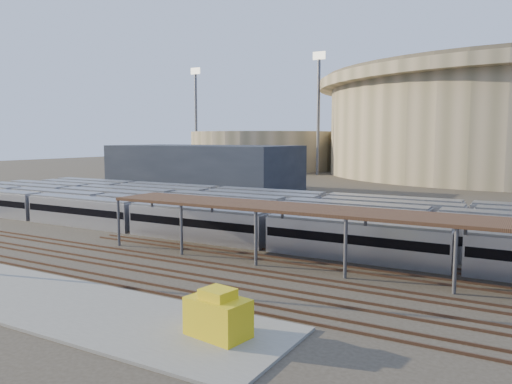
% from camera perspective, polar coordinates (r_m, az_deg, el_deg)
% --- Properties ---
extents(ground, '(420.00, 420.00, 0.00)m').
position_cam_1_polar(ground, '(50.41, -9.91, -7.28)').
color(ground, '#383026').
rests_on(ground, ground).
extents(subway_trains, '(122.50, 23.90, 3.60)m').
position_cam_1_polar(subway_trains, '(63.60, 3.06, -2.74)').
color(subway_trains, silver).
rests_on(subway_trains, ground).
extents(inspection_shed, '(60.30, 6.00, 5.30)m').
position_cam_1_polar(inspection_shed, '(43.27, 16.81, -2.95)').
color(inspection_shed, '#4F4F54').
rests_on(inspection_shed, ground).
extents(empty_tracks, '(170.00, 9.62, 0.18)m').
position_cam_1_polar(empty_tracks, '(46.76, -13.85, -8.32)').
color(empty_tracks, '#4C3323').
rests_on(empty_tracks, ground).
extents(secondary_arena, '(56.00, 56.00, 14.00)m').
position_cam_1_polar(secondary_arena, '(191.04, 1.04, 4.79)').
color(secondary_arena, tan).
rests_on(secondary_arena, ground).
extents(service_building, '(42.00, 20.00, 10.00)m').
position_cam_1_polar(service_building, '(114.20, -5.97, 2.81)').
color(service_building, '#1E232D').
rests_on(service_building, ground).
extents(floodlight_0, '(4.00, 1.00, 38.40)m').
position_cam_1_polar(floodlight_0, '(160.20, 7.15, 9.36)').
color(floodlight_0, '#4F4F54').
rests_on(floodlight_0, ground).
extents(floodlight_1, '(4.00, 1.00, 38.40)m').
position_cam_1_polar(floodlight_1, '(196.19, -6.88, 8.77)').
color(floodlight_1, '#4F4F54').
rests_on(floodlight_1, ground).
extents(floodlight_3, '(4.00, 1.00, 38.40)m').
position_cam_1_polar(floodlight_3, '(202.20, 17.98, 8.44)').
color(floodlight_3, '#4F4F54').
rests_on(floodlight_3, ground).
extents(yellow_equipment, '(3.90, 2.79, 2.24)m').
position_cam_1_polar(yellow_equipment, '(29.89, -4.37, -14.07)').
color(yellow_equipment, gold).
rests_on(yellow_equipment, apron).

